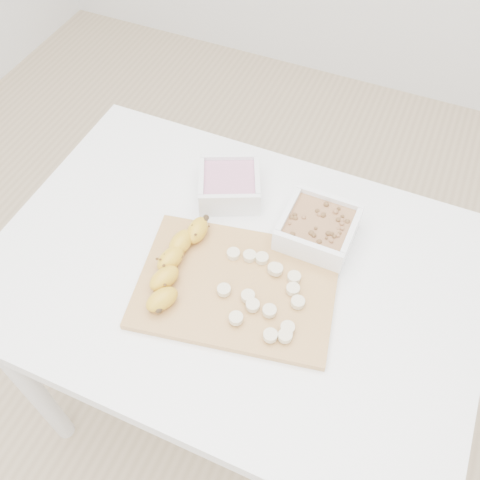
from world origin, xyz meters
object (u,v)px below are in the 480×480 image
at_px(bowl_granola, 318,229).
at_px(banana, 176,264).
at_px(table, 235,293).
at_px(cutting_board, 237,286).
at_px(bowl_yogurt, 229,184).

distance_m(bowl_granola, banana, 0.30).
bearing_deg(table, cutting_board, -59.81).
relative_size(table, banana, 4.34).
distance_m(cutting_board, banana, 0.13).
bearing_deg(bowl_granola, bowl_yogurt, 168.52).
bearing_deg(bowl_yogurt, bowl_granola, -11.48).
height_order(table, bowl_yogurt, bowl_yogurt).
height_order(bowl_yogurt, banana, bowl_yogurt).
distance_m(bowl_yogurt, cutting_board, 0.25).
relative_size(table, bowl_yogurt, 5.69).
xyz_separation_m(bowl_granola, banana, (-0.23, -0.20, -0.00)).
bearing_deg(table, bowl_yogurt, 116.67).
xyz_separation_m(bowl_yogurt, banana, (-0.01, -0.24, 0.00)).
distance_m(bowl_yogurt, bowl_granola, 0.23).
distance_m(table, bowl_granola, 0.23).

